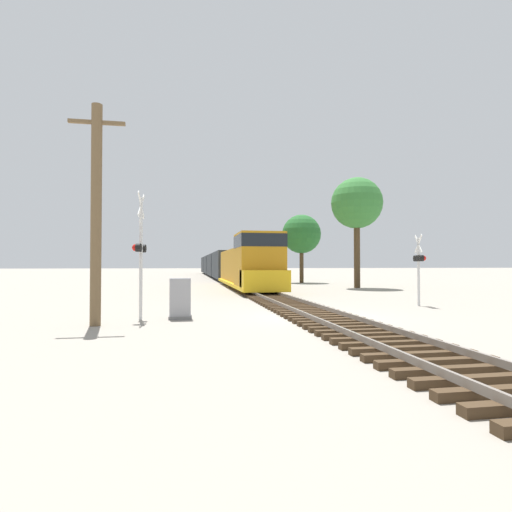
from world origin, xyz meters
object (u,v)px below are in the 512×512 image
Objects in this scene: crossing_signal_near at (140,250)px; tree_far_right at (357,204)px; utility_pole at (96,212)px; tree_mid_background at (301,234)px; crossing_signal_far at (419,262)px; freight_train at (220,265)px; relay_cabinet at (180,299)px.

tree_far_right is (16.09, 17.25, 4.68)m from crossing_signal_near.
tree_mid_background is at bearing 61.59° from utility_pole.
crossing_signal_far is 15.75m from tree_far_right.
tree_mid_background is (-1.96, 10.09, -1.89)m from tree_far_right.
freight_train is 48.14× the size of relay_cabinet.
utility_pole reaches higher than crossing_signal_near.
utility_pole is at bearing -99.73° from freight_train.
freight_train is 20.80× the size of crossing_signal_far.
crossing_signal_near is at bearing -98.35° from freight_train.
tree_mid_background reaches higher than relay_cabinet.
crossing_signal_near reaches higher than freight_train.
tree_far_right reaches higher than relay_cabinet.
utility_pole is (-1.28, -1.15, 1.21)m from crossing_signal_near.
utility_pole reaches higher than freight_train.
relay_cabinet is at bearing -114.91° from tree_mid_background.
crossing_signal_near is at bearing -117.32° from tree_mid_background.
relay_cabinet is (1.43, 0.00, -1.80)m from crossing_signal_near.
utility_pole is (-2.72, -1.16, 3.00)m from relay_cabinet.
tree_far_right reaches higher than tree_mid_background.
crossing_signal_near is 13.06m from crossing_signal_far.
tree_far_right is (14.65, 17.25, 6.48)m from relay_cabinet.
crossing_signal_near is 0.62× the size of tree_mid_background.
tree_far_right reaches higher than utility_pole.
crossing_signal_near is at bearing -179.85° from relay_cabinet.
crossing_signal_far is (12.77, 2.71, -0.39)m from crossing_signal_near.
freight_train is 46.16m from utility_pole.
utility_pole is 32.43m from tree_mid_background.
relay_cabinet is at bearing 97.49° from crossing_signal_near.
crossing_signal_far is at bearing -102.85° from tree_far_right.
tree_mid_background reaches higher than utility_pole.
crossing_signal_near is 2.11m from utility_pole.
freight_train is 29.20m from tree_far_right.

